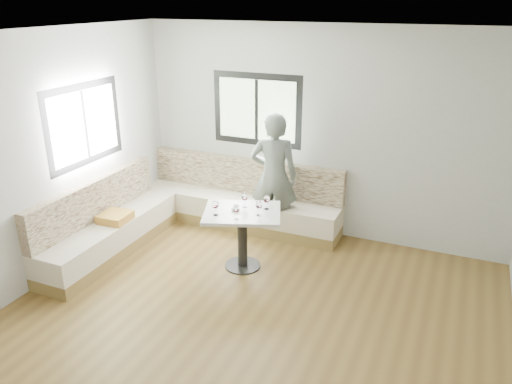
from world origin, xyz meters
TOP-DOWN VIEW (x-y plane):
  - room at (-0.08, 0.08)m, footprint 5.01×5.01m
  - banquette at (-1.59, 1.63)m, footprint 2.90×2.80m
  - table at (-0.52, 1.17)m, footprint 1.08×0.97m
  - person at (-0.48, 2.10)m, footprint 0.71×0.54m
  - olive_ramekin at (-0.60, 1.16)m, footprint 0.10×0.10m
  - wine_glass_a at (-0.76, 0.95)m, footprint 0.08×0.08m
  - wine_glass_b at (-0.49, 0.94)m, footprint 0.08×0.08m
  - wine_glass_c at (-0.29, 1.14)m, footprint 0.08×0.08m
  - wine_glass_d at (-0.55, 1.30)m, footprint 0.08×0.08m
  - wine_glass_e at (-0.28, 1.34)m, footprint 0.08×0.08m

SIDE VIEW (x-z plane):
  - banquette at x=-1.59m, z-range -0.14..0.81m
  - table at x=-0.52m, z-range 0.18..0.92m
  - olive_ramekin at x=-0.60m, z-range 0.74..0.78m
  - wine_glass_a at x=-0.76m, z-range 0.77..0.95m
  - wine_glass_b at x=-0.49m, z-range 0.77..0.95m
  - wine_glass_c at x=-0.29m, z-range 0.77..0.95m
  - wine_glass_d at x=-0.55m, z-range 0.77..0.95m
  - wine_glass_e at x=-0.28m, z-range 0.77..0.95m
  - person at x=-0.48m, z-range 0.00..1.74m
  - room at x=-0.08m, z-range 0.01..2.82m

